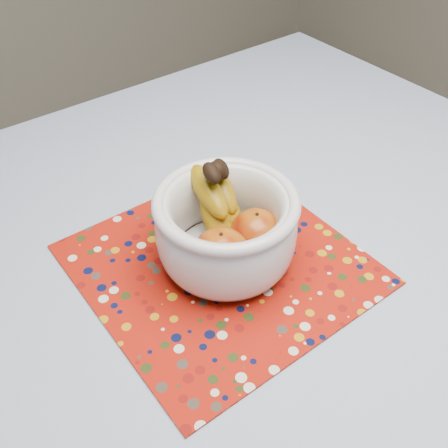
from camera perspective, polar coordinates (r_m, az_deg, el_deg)
name	(u,v)px	position (r m, az deg, el deg)	size (l,w,h in m)	color
table	(280,298)	(0.90, 6.12, -8.06)	(1.20, 1.20, 0.75)	brown
tablecloth	(284,265)	(0.84, 6.52, -4.46)	(1.32, 1.32, 0.01)	slate
placemat	(220,264)	(0.82, -0.41, -4.39)	(0.40, 0.40, 0.00)	#941208
fruit_bowl	(226,223)	(0.78, 0.23, 0.11)	(0.21, 0.22, 0.17)	silver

